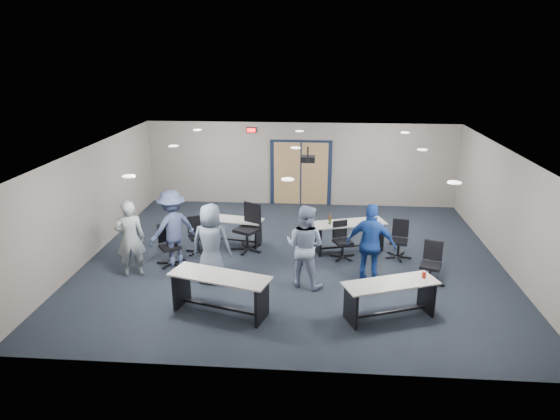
# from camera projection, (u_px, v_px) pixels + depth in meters

# --- Properties ---
(floor) EXTENTS (10.00, 10.00, 0.00)m
(floor) POSITION_uv_depth(u_px,v_px,m) (293.00, 258.00, 12.35)
(floor) COLOR black
(floor) RESTS_ON ground
(back_wall) EXTENTS (10.00, 0.04, 2.70)m
(back_wall) POSITION_uv_depth(u_px,v_px,m) (301.00, 164.00, 16.19)
(back_wall) COLOR gray
(back_wall) RESTS_ON floor
(front_wall) EXTENTS (10.00, 0.04, 2.70)m
(front_wall) POSITION_uv_depth(u_px,v_px,m) (279.00, 295.00, 7.67)
(front_wall) COLOR gray
(front_wall) RESTS_ON floor
(left_wall) EXTENTS (0.04, 9.00, 2.70)m
(left_wall) POSITION_uv_depth(u_px,v_px,m) (92.00, 202.00, 12.30)
(left_wall) COLOR gray
(left_wall) RESTS_ON floor
(right_wall) EXTENTS (0.04, 9.00, 2.70)m
(right_wall) POSITION_uv_depth(u_px,v_px,m) (509.00, 211.00, 11.56)
(right_wall) COLOR gray
(right_wall) RESTS_ON floor
(ceiling) EXTENTS (10.00, 9.00, 0.04)m
(ceiling) POSITION_uv_depth(u_px,v_px,m) (294.00, 151.00, 11.51)
(ceiling) COLOR silver
(ceiling) RESTS_ON back_wall
(double_door) EXTENTS (2.00, 0.07, 2.20)m
(double_door) POSITION_uv_depth(u_px,v_px,m) (301.00, 174.00, 16.25)
(double_door) COLOR #101A32
(double_door) RESTS_ON back_wall
(exit_sign) EXTENTS (0.32, 0.07, 0.18)m
(exit_sign) POSITION_uv_depth(u_px,v_px,m) (251.00, 130.00, 15.91)
(exit_sign) COLOR black
(exit_sign) RESTS_ON back_wall
(ceiling_projector) EXTENTS (0.35, 0.32, 0.37)m
(ceiling_projector) POSITION_uv_depth(u_px,v_px,m) (308.00, 159.00, 12.05)
(ceiling_projector) COLOR black
(ceiling_projector) RESTS_ON ceiling
(ceiling_can_lights) EXTENTS (6.24, 5.74, 0.02)m
(ceiling_can_lights) POSITION_uv_depth(u_px,v_px,m) (295.00, 150.00, 11.75)
(ceiling_can_lights) COLOR white
(ceiling_can_lights) RESTS_ON ceiling
(table_front_left) EXTENTS (2.08, 1.19, 0.80)m
(table_front_left) POSITION_uv_depth(u_px,v_px,m) (220.00, 287.00, 9.67)
(table_front_left) COLOR beige
(table_front_left) RESTS_ON floor
(table_front_right) EXTENTS (1.92, 1.22, 0.86)m
(table_front_right) POSITION_uv_depth(u_px,v_px,m) (390.00, 293.00, 9.51)
(table_front_right) COLOR beige
(table_front_right) RESTS_ON floor
(table_back_left) EXTENTS (1.75, 0.86, 0.68)m
(table_back_left) POSITION_uv_depth(u_px,v_px,m) (231.00, 226.00, 13.18)
(table_back_left) COLOR beige
(table_back_left) RESTS_ON floor
(table_back_right) EXTENTS (1.96, 1.13, 1.03)m
(table_back_right) POSITION_uv_depth(u_px,v_px,m) (348.00, 231.00, 12.69)
(table_back_right) COLOR beige
(table_back_right) RESTS_ON floor
(chair_back_a) EXTENTS (0.78, 0.78, 0.92)m
(chair_back_a) POSITION_uv_depth(u_px,v_px,m) (197.00, 236.00, 12.55)
(chair_back_a) COLOR black
(chair_back_a) RESTS_ON floor
(chair_back_b) EXTENTS (1.03, 1.03, 1.20)m
(chair_back_b) POSITION_uv_depth(u_px,v_px,m) (247.00, 228.00, 12.66)
(chair_back_b) COLOR black
(chair_back_b) RESTS_ON floor
(chair_back_c) EXTENTS (0.76, 0.76, 0.91)m
(chair_back_c) POSITION_uv_depth(u_px,v_px,m) (343.00, 241.00, 12.24)
(chair_back_c) COLOR black
(chair_back_c) RESTS_ON floor
(chair_back_d) EXTENTS (0.72, 0.72, 0.95)m
(chair_back_d) POSITION_uv_depth(u_px,v_px,m) (399.00, 240.00, 12.24)
(chair_back_d) COLOR black
(chair_back_d) RESTS_ON floor
(chair_loose_left) EXTENTS (0.87, 0.87, 0.99)m
(chair_loose_left) POSITION_uv_depth(u_px,v_px,m) (170.00, 245.00, 11.84)
(chair_loose_left) COLOR black
(chair_loose_left) RESTS_ON floor
(chair_loose_right) EXTENTS (0.78, 0.78, 0.96)m
(chair_loose_right) POSITION_uv_depth(u_px,v_px,m) (431.00, 264.00, 10.85)
(chair_loose_right) COLOR black
(chair_loose_right) RESTS_ON floor
(person_gray) EXTENTS (0.75, 0.60, 1.78)m
(person_gray) POSITION_uv_depth(u_px,v_px,m) (130.00, 239.00, 11.18)
(person_gray) COLOR #939DA1
(person_gray) RESTS_ON floor
(person_plaid) EXTENTS (0.93, 0.65, 1.80)m
(person_plaid) POSITION_uv_depth(u_px,v_px,m) (211.00, 244.00, 10.87)
(person_plaid) COLOR slate
(person_plaid) RESTS_ON floor
(person_lightblue) EXTENTS (1.09, 0.98, 1.83)m
(person_lightblue) POSITION_uv_depth(u_px,v_px,m) (305.00, 246.00, 10.70)
(person_lightblue) COLOR #97A7C8
(person_lightblue) RESTS_ON floor
(person_navy) EXTENTS (1.15, 0.71, 1.83)m
(person_navy) POSITION_uv_depth(u_px,v_px,m) (371.00, 245.00, 10.78)
(person_navy) COLOR #1B3F95
(person_navy) RESTS_ON floor
(person_back) EXTENTS (1.32, 1.31, 1.83)m
(person_back) POSITION_uv_depth(u_px,v_px,m) (172.00, 228.00, 11.77)
(person_back) COLOR #44517B
(person_back) RESTS_ON floor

